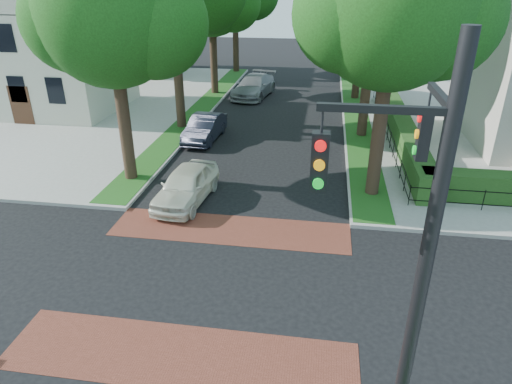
% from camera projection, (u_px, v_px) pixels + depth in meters
% --- Properties ---
extents(ground, '(120.00, 120.00, 0.00)m').
position_uv_depth(ground, '(210.00, 280.00, 14.43)').
color(ground, black).
rests_on(ground, ground).
extents(sidewalk_nw, '(30.00, 30.00, 0.15)m').
position_uv_depth(sidewalk_nw, '(17.00, 103.00, 33.97)').
color(sidewalk_nw, gray).
rests_on(sidewalk_nw, ground).
extents(crosswalk_far, '(9.00, 2.20, 0.01)m').
position_uv_depth(crosswalk_far, '(230.00, 230.00, 17.28)').
color(crosswalk_far, brown).
rests_on(crosswalk_far, ground).
extents(crosswalk_near, '(9.00, 2.20, 0.01)m').
position_uv_depth(crosswalk_near, '(180.00, 356.00, 11.57)').
color(crosswalk_near, brown).
rests_on(crosswalk_near, ground).
extents(grass_strip_ne, '(1.60, 29.80, 0.02)m').
position_uv_depth(grass_strip_ne, '(356.00, 115.00, 30.65)').
color(grass_strip_ne, '#214915').
rests_on(grass_strip_ne, sidewalk_ne).
extents(grass_strip_nw, '(1.60, 29.80, 0.02)m').
position_uv_depth(grass_strip_nw, '(200.00, 109.00, 32.11)').
color(grass_strip_nw, '#214915').
rests_on(grass_strip_nw, sidewalk_nw).
extents(tree_right_near, '(7.75, 6.67, 10.66)m').
position_uv_depth(tree_right_near, '(396.00, 8.00, 16.81)').
color(tree_right_near, black).
rests_on(tree_right_near, sidewalk_ne).
extents(tree_right_far, '(7.25, 6.23, 9.74)m').
position_uv_depth(tree_right_far, '(365.00, 3.00, 32.27)').
color(tree_right_far, black).
rests_on(tree_right_far, sidewalk_ne).
extents(tree_left_near, '(7.50, 6.45, 10.20)m').
position_uv_depth(tree_left_near, '(115.00, 15.00, 18.46)').
color(tree_left_near, black).
rests_on(tree_left_near, sidewalk_nw).
extents(hedge_main_road, '(1.00, 18.00, 1.20)m').
position_uv_depth(hedge_main_road, '(401.00, 127.00, 26.43)').
color(hedge_main_road, '#1D3E15').
rests_on(hedge_main_road, sidewalk_ne).
extents(fence_main_road, '(0.06, 18.00, 0.90)m').
position_uv_depth(fence_main_road, '(386.00, 128.00, 26.60)').
color(fence_main_road, black).
rests_on(fence_main_road, sidewalk_ne).
extents(house_left_near, '(10.00, 9.00, 10.14)m').
position_uv_depth(house_left_near, '(45.00, 35.00, 30.38)').
color(house_left_near, beige).
rests_on(house_left_near, sidewalk_nw).
extents(house_left_far, '(10.00, 9.00, 10.14)m').
position_uv_depth(house_left_far, '(129.00, 17.00, 42.86)').
color(house_left_far, beige).
rests_on(house_left_far, sidewalk_nw).
extents(traffic_signal, '(2.17, 2.00, 8.00)m').
position_uv_depth(traffic_signal, '(414.00, 237.00, 7.79)').
color(traffic_signal, black).
rests_on(traffic_signal, sidewalk_se).
extents(parked_car_front, '(2.19, 4.54, 1.50)m').
position_uv_depth(parked_car_front, '(186.00, 185.00, 19.13)').
color(parked_car_front, silver).
rests_on(parked_car_front, ground).
extents(parked_car_middle, '(1.77, 4.43, 1.43)m').
position_uv_depth(parked_car_middle, '(205.00, 128.00, 26.32)').
color(parked_car_middle, black).
rests_on(parked_car_middle, ground).
extents(parked_car_rear, '(3.20, 5.98, 1.65)m').
position_uv_depth(parked_car_rear, '(254.00, 86.00, 35.61)').
color(parked_car_rear, gray).
rests_on(parked_car_rear, ground).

